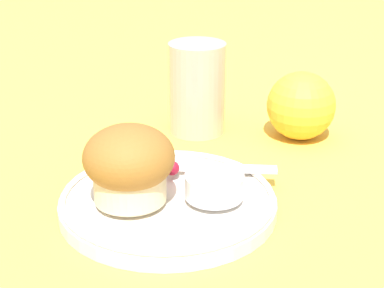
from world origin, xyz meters
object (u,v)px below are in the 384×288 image
butter_knife (200,167)px  juice_glass (197,88)px  orange_fruit (301,106)px  muffin (129,164)px

butter_knife → juice_glass: juice_glass is taller
orange_fruit → juice_glass: 0.13m
muffin → orange_fruit: muffin is taller
butter_knife → juice_glass: 0.16m
butter_knife → orange_fruit: bearing=50.3°
muffin → orange_fruit: bearing=68.0°
orange_fruit → juice_glass: bearing=-168.2°
orange_fruit → juice_glass: juice_glass is taller
orange_fruit → muffin: bearing=-112.0°
orange_fruit → butter_knife: bearing=-111.4°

